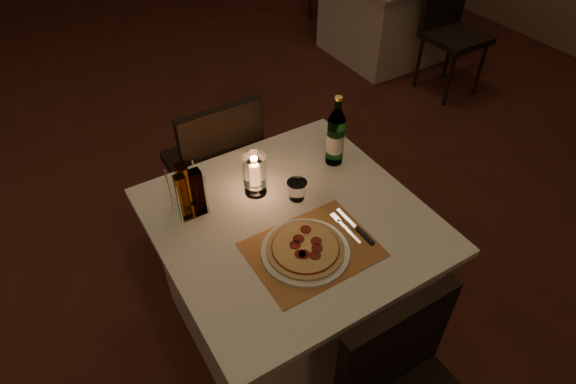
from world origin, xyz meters
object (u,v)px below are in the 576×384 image
plate (305,251)px  water_bottle (336,137)px  hurricane_candle (255,172)px  chair_far (217,159)px  tumbler (297,190)px  main_table (290,276)px  neighbor_table_right (387,13)px  pizza (305,248)px

plate → water_bottle: water_bottle is taller
plate → hurricane_candle: size_ratio=1.76×
plate → water_bottle: 0.56m
chair_far → water_bottle: size_ratio=2.76×
tumbler → hurricane_candle: size_ratio=0.45×
hurricane_candle → tumbler: bearing=-43.5°
main_table → chair_far: chair_far is taller
plate → tumbler: size_ratio=3.91×
neighbor_table_right → plate: bearing=-136.3°
tumbler → plate: bearing=-116.4°
main_table → chair_far: size_ratio=1.11×
pizza → tumbler: 0.30m
pizza → tumbler: tumbler is taller
pizza → neighbor_table_right: bearing=43.7°
tumbler → water_bottle: 0.30m
main_table → tumbler: (0.08, 0.08, 0.41)m
pizza → hurricane_candle: (0.01, 0.38, 0.08)m
plate → tumbler: 0.30m
chair_far → hurricane_candle: 0.59m
main_table → neighbor_table_right: (2.26, 2.03, 0.00)m
tumbler → pizza: bearing=-116.4°
chair_far → pizza: chair_far is taller
hurricane_candle → neighbor_table_right: size_ratio=0.18×
main_table → plate: 0.42m
hurricane_candle → neighbor_table_right: (2.31, 1.83, -0.47)m
water_bottle → pizza: bearing=-136.3°
plate → hurricane_candle: (0.01, 0.38, 0.10)m
plate → neighbor_table_right: plate is taller
hurricane_candle → plate: bearing=-91.1°
pizza → water_bottle: 0.56m
hurricane_candle → neighbor_table_right: hurricane_candle is taller
chair_far → hurricane_candle: size_ratio=4.94×
pizza → main_table: bearing=74.5°
pizza → tumbler: (0.13, 0.26, 0.01)m
chair_far → tumbler: size_ratio=10.99×
tumbler → water_bottle: size_ratio=0.25×
tumbler → water_bottle: (0.27, 0.11, 0.09)m
chair_far → water_bottle: 0.70m
chair_far → tumbler: 0.68m
tumbler → chair_far: bearing=97.4°
pizza → water_bottle: bearing=43.7°
plate → tumbler: bearing=63.6°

